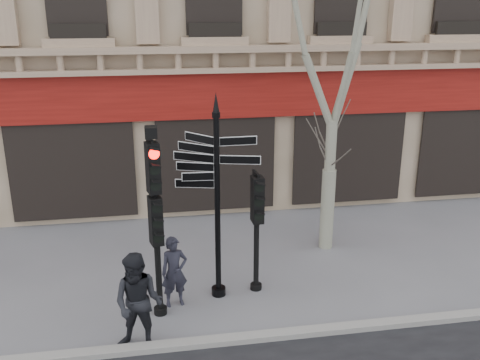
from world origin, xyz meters
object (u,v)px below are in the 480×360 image
object	(u,v)px
pedestrian_a	(174,272)
pedestrian_b	(138,303)
fingerpost	(217,164)
plane_tree	(338,19)
traffic_signal_secondary	(257,212)
traffic_signal_main	(155,201)

from	to	relation	value
pedestrian_a	pedestrian_b	xyz separation A→B (m)	(-0.70, -1.42, 0.18)
fingerpost	plane_tree	distance (m)	4.51
traffic_signal_secondary	pedestrian_a	bearing A→B (deg)	-172.49
pedestrian_a	plane_tree	bearing A→B (deg)	17.36
fingerpost	pedestrian_a	size ratio (longest dim) A/B	2.89
traffic_signal_main	plane_tree	size ratio (longest dim) A/B	0.48
traffic_signal_secondary	plane_tree	distance (m)	4.79
fingerpost	plane_tree	size ratio (longest dim) A/B	0.54
traffic_signal_secondary	plane_tree	size ratio (longest dim) A/B	0.32
fingerpost	traffic_signal_main	bearing A→B (deg)	-132.96
fingerpost	traffic_signal_secondary	world-z (taller)	fingerpost
pedestrian_a	traffic_signal_secondary	bearing A→B (deg)	-0.41
fingerpost	pedestrian_b	world-z (taller)	fingerpost
traffic_signal_secondary	pedestrian_b	world-z (taller)	traffic_signal_secondary
traffic_signal_secondary	pedestrian_a	xyz separation A→B (m)	(-1.79, -0.33, -1.07)
traffic_signal_main	pedestrian_a	xyz separation A→B (m)	(0.32, 0.31, -1.70)
pedestrian_b	traffic_signal_main	bearing A→B (deg)	89.63
plane_tree	pedestrian_a	distance (m)	6.68
plane_tree	pedestrian_a	bearing A→B (deg)	-151.67
fingerpost	traffic_signal_main	distance (m)	1.46
fingerpost	pedestrian_b	distance (m)	3.08
traffic_signal_main	traffic_signal_secondary	bearing A→B (deg)	3.30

